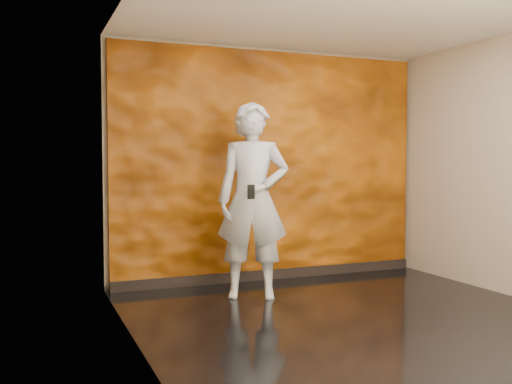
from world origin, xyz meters
TOP-DOWN VIEW (x-y plane):
  - room at (0.00, 0.00)m, footprint 4.02×4.02m
  - feature_wall at (0.00, 1.96)m, footprint 3.90×0.06m
  - baseboard at (0.00, 1.92)m, footprint 3.90×0.04m
  - man at (-0.57, 1.17)m, footprint 0.88×0.74m
  - phone at (-0.70, 0.90)m, footprint 0.08×0.03m

SIDE VIEW (x-z plane):
  - baseboard at x=0.00m, z-range 0.00..0.12m
  - man at x=-0.57m, z-range 0.00..2.06m
  - phone at x=-0.70m, z-range 1.06..1.20m
  - feature_wall at x=0.00m, z-range 0.00..2.75m
  - room at x=0.00m, z-range -0.01..2.81m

